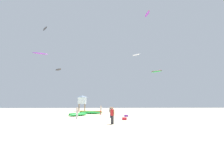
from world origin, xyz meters
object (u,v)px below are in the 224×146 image
object	(u,v)px
kite_grounded_mid	(78,114)
kite_aloft_3	(136,55)
kite_aloft_1	(40,53)
kite_aloft_4	(58,70)
gear_bag	(124,119)
person_midground	(101,109)
person_right	(110,111)
lifeguard_tower	(82,100)
person_left	(77,112)
kite_aloft_0	(157,71)
person_foreground	(112,114)
kite_aloft_2	(45,29)
kite_aloft_5	(147,14)
cooler_box	(126,116)
kite_grounded_near	(91,112)

from	to	relation	value
kite_grounded_mid	kite_aloft_3	world-z (taller)	kite_aloft_3
kite_grounded_mid	kite_aloft_1	distance (m)	19.97
kite_aloft_4	gear_bag	bearing A→B (deg)	-61.42
person_midground	person_right	bearing A→B (deg)	100.38
lifeguard_tower	gear_bag	bearing A→B (deg)	-70.01
kite_grounded_mid	kite_aloft_4	size ratio (longest dim) A/B	1.42
gear_bag	kite_aloft_1	xyz separation A→B (m)	(-17.89, 16.98, 13.57)
kite_aloft_1	person_left	bearing A→B (deg)	-52.59
kite_aloft_0	person_foreground	bearing A→B (deg)	-117.62
person_foreground	kite_aloft_2	size ratio (longest dim) A/B	0.47
person_left	kite_aloft_3	xyz separation A→B (m)	(13.32, 24.60, 15.65)
person_foreground	kite_grounded_mid	xyz separation A→B (m)	(-5.22, 11.31, -0.75)
kite_aloft_4	kite_aloft_5	world-z (taller)	kite_aloft_5
cooler_box	kite_aloft_0	distance (m)	20.46
person_left	kite_aloft_4	distance (m)	35.17
person_left	kite_grounded_near	distance (m)	10.58
kite_grounded_near	kite_aloft_5	size ratio (longest dim) A/B	1.64
kite_grounded_near	kite_grounded_mid	world-z (taller)	kite_grounded_near
lifeguard_tower	kite_aloft_5	size ratio (longest dim) A/B	1.30
person_foreground	cooler_box	world-z (taller)	person_foreground
gear_bag	kite_aloft_2	bearing A→B (deg)	125.87
person_foreground	kite_aloft_0	size ratio (longest dim) A/B	0.61
kite_aloft_3	kite_aloft_1	bearing A→B (deg)	-159.12
person_midground	lifeguard_tower	distance (m)	14.42
person_right	kite_aloft_2	size ratio (longest dim) A/B	0.43
kite_grounded_near	kite_aloft_3	world-z (taller)	kite_aloft_3
kite_grounded_mid	kite_aloft_3	xyz separation A→B (m)	(13.95, 19.38, 16.29)
person_left	kite_aloft_1	xyz separation A→B (m)	(-11.56, 15.11, 12.83)
person_right	kite_aloft_2	distance (m)	43.23
person_foreground	gear_bag	bearing A→B (deg)	21.18
kite_aloft_3	kite_aloft_4	bearing A→B (deg)	165.69
kite_grounded_near	kite_aloft_5	xyz separation A→B (m)	(13.95, 6.28, 25.27)
lifeguard_tower	kite_aloft_5	bearing A→B (deg)	-15.08
gear_bag	kite_aloft_5	xyz separation A→B (m)	(8.68, 18.65, 25.40)
person_right	gear_bag	size ratio (longest dim) A/B	2.80
person_foreground	gear_bag	distance (m)	4.64
person_midground	kite_grounded_mid	world-z (taller)	person_midground
kite_grounded_near	person_midground	bearing A→B (deg)	-48.87
kite_aloft_2	person_midground	bearing A→B (deg)	-47.59
person_midground	kite_aloft_3	world-z (taller)	kite_aloft_3
kite_grounded_mid	lifeguard_tower	xyz separation A→B (m)	(-1.50, 16.18, 2.80)
cooler_box	kite_aloft_0	world-z (taller)	kite_aloft_0
kite_aloft_3	kite_aloft_5	xyz separation A→B (m)	(1.70, -7.81, 9.02)
kite_aloft_1	kite_aloft_3	bearing A→B (deg)	20.88
kite_aloft_0	gear_bag	bearing A→B (deg)	-118.66
person_left	gear_bag	xyz separation A→B (m)	(6.33, -1.87, -0.74)
kite_aloft_1	person_right	bearing A→B (deg)	-39.89
person_right	kite_aloft_5	world-z (taller)	kite_aloft_5
kite_aloft_2	person_foreground	bearing A→B (deg)	-59.55
person_foreground	kite_grounded_near	xyz separation A→B (m)	(-3.52, 16.59, -0.71)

